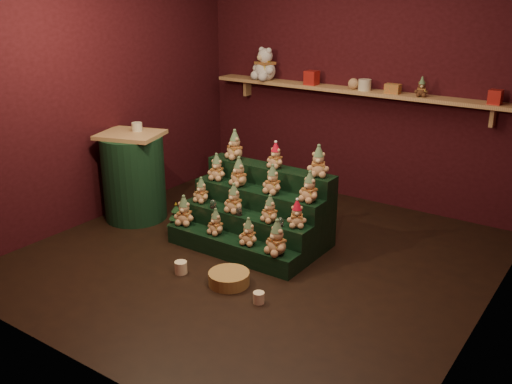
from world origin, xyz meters
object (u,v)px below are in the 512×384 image
Objects in this scene: snow_globe_c at (280,222)px; brown_bear at (422,87)px; side_table at (134,177)px; mug_left at (181,267)px; riser_tier_front at (231,247)px; snow_globe_b at (239,211)px; wicker_basket at (229,278)px; white_bear at (265,60)px; mug_right at (259,298)px; mini_christmas_tree at (177,218)px; snow_globe_a at (213,204)px.

brown_bear is (0.56, 1.81, 1.02)m from snow_globe_c.
brown_bear is (2.44, 1.79, 0.95)m from side_table.
brown_bear reaches higher than snow_globe_c.
riser_tier_front is at bearing 72.86° from mug_left.
snow_globe_c reaches higher than riser_tier_front.
wicker_basket is (0.33, -0.60, -0.35)m from snow_globe_b.
snow_globe_b is 0.46m from snow_globe_c.
riser_tier_front is at bearing -47.28° from white_bear.
wicker_basket is (-0.13, -0.60, -0.35)m from snow_globe_c.
snow_globe_c is 0.09× the size of side_table.
mug_right is at bearing -39.86° from white_bear.
mini_christmas_tree is 0.72× the size of white_bear.
snow_globe_a is 2.46m from brown_bear.
riser_tier_front is 0.78m from mini_christmas_tree.
mini_christmas_tree is 2.34m from white_bear.
mug_left is at bearing -75.91° from snow_globe_a.
side_table is at bearing 179.44° from snow_globe_b.
snow_globe_c is 1.23m from mini_christmas_tree.
snow_globe_a is at bearing 154.26° from riser_tier_front.
mini_christmas_tree reaches higher than riser_tier_front.
mini_christmas_tree is at bearing -171.62° from snow_globe_a.
mug_left is 0.57× the size of brown_bear.
brown_bear is at bearing 73.91° from wicker_basket.
side_table is at bearing -88.23° from white_bear.
mini_christmas_tree is (-0.75, -0.06, -0.23)m from snow_globe_b.
snow_globe_b is 2.31m from brown_bear.
snow_globe_a is at bearing 145.50° from mug_right.
snow_globe_c is 2.15m from brown_bear.
mug_left is 1.20× the size of mug_right.
white_bear is at bearing 95.50° from mini_christmas_tree.
snow_globe_a is 0.09× the size of side_table.
riser_tier_front is 1.47× the size of side_table.
snow_globe_b is at bearing 0.00° from snow_globe_a.
side_table is 3.17m from brown_bear.
snow_globe_c is 0.23× the size of wicker_basket.
white_bear reaches higher than mug_right.
snow_globe_c reaches higher than wicker_basket.
snow_globe_c is at bearing -17.74° from side_table.
brown_bear reaches higher than riser_tier_front.
brown_bear is (1.02, 1.81, 1.02)m from snow_globe_b.
riser_tier_front reaches higher than wicker_basket.
mug_right is at bearing -38.17° from riser_tier_front.
snow_globe_b is 0.78m from mug_left.
white_bear is (-0.18, 1.87, 1.39)m from mini_christmas_tree.
snow_globe_c reaches higher than mug_left.
snow_globe_a is 0.31m from snow_globe_b.
mini_christmas_tree is at bearing 156.32° from mug_right.
brown_bear is at bearing 64.97° from mug_left.
side_table is at bearing 179.57° from snow_globe_c.
snow_globe_b reaches higher than mini_christmas_tree.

